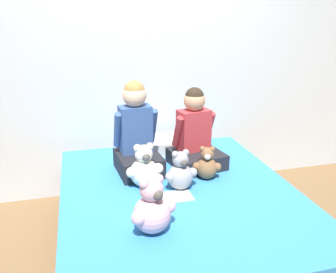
% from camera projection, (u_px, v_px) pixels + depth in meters
% --- Properties ---
extents(ground_plane, '(14.00, 14.00, 0.00)m').
position_uv_depth(ground_plane, '(179.00, 250.00, 2.56)').
color(ground_plane, brown).
extents(wall_behind_bed, '(8.00, 0.06, 2.50)m').
position_uv_depth(wall_behind_bed, '(146.00, 56.00, 3.11)').
color(wall_behind_bed, silver).
rests_on(wall_behind_bed, ground_plane).
extents(bed, '(1.58, 1.86, 0.48)m').
position_uv_depth(bed, '(179.00, 221.00, 2.48)').
color(bed, brown).
rests_on(bed, ground_plane).
extents(child_on_left, '(0.34, 0.41, 0.68)m').
position_uv_depth(child_on_left, '(137.00, 136.00, 2.61)').
color(child_on_left, black).
rests_on(child_on_left, bed).
extents(child_on_right, '(0.42, 0.43, 0.61)m').
position_uv_depth(child_on_right, '(195.00, 137.00, 2.73)').
color(child_on_right, black).
rests_on(child_on_right, bed).
extents(teddy_bear_held_by_left_child, '(0.26, 0.20, 0.31)m').
position_uv_depth(teddy_bear_held_by_left_child, '(144.00, 168.00, 2.42)').
color(teddy_bear_held_by_left_child, silver).
rests_on(teddy_bear_held_by_left_child, bed).
extents(teddy_bear_held_by_right_child, '(0.20, 0.15, 0.25)m').
position_uv_depth(teddy_bear_held_by_right_child, '(207.00, 165.00, 2.54)').
color(teddy_bear_held_by_right_child, brown).
rests_on(teddy_bear_held_by_right_child, bed).
extents(teddy_bear_between_children, '(0.23, 0.17, 0.28)m').
position_uv_depth(teddy_bear_between_children, '(180.00, 173.00, 2.39)').
color(teddy_bear_between_children, '#939399').
rests_on(teddy_bear_between_children, bed).
extents(teddy_bear_at_foot_of_bed, '(0.26, 0.21, 0.33)m').
position_uv_depth(teddy_bear_at_foot_of_bed, '(152.00, 209.00, 1.91)').
color(teddy_bear_at_foot_of_bed, '#DBA3B2').
rests_on(teddy_bear_at_foot_of_bed, bed).
extents(pillow_at_headboard, '(0.52, 0.32, 0.11)m').
position_uv_depth(pillow_at_headboard, '(156.00, 145.00, 3.05)').
color(pillow_at_headboard, silver).
rests_on(pillow_at_headboard, bed).
extents(sign_card, '(0.21, 0.15, 0.00)m').
position_uv_depth(sign_card, '(176.00, 196.00, 2.32)').
color(sign_card, white).
rests_on(sign_card, bed).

